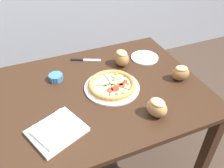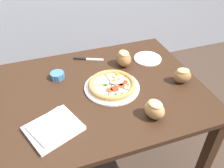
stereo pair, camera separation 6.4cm
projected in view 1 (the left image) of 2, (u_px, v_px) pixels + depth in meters
The scene contains 10 objects.
ground_plane at pixel (101, 165), 1.84m from camera, with size 12.00×12.00×0.00m, color #3D2D23.
dining_table at pixel (98, 103), 1.44m from camera, with size 1.23×0.92×0.76m.
pizza at pixel (112, 85), 1.38m from camera, with size 0.32×0.32×0.06m.
ramekin_bowl at pixel (56, 77), 1.44m from camera, with size 0.09×0.09×0.04m.
napkin_folded at pixel (57, 130), 1.12m from camera, with size 0.30×0.28×0.04m.
bread_piece_near at pixel (121, 58), 1.55m from camera, with size 0.10×0.13×0.11m.
bread_piece_mid at pixel (181, 73), 1.42m from camera, with size 0.12×0.11×0.10m.
bread_piece_far at pixel (157, 107), 1.19m from camera, with size 0.12×0.14×0.10m.
knife_main at pixel (85, 60), 1.62m from camera, with size 0.19×0.10×0.01m.
side_saucer at pixel (145, 58), 1.64m from camera, with size 0.19×0.19×0.01m.
Camera 1 is at (-0.32, -1.01, 1.64)m, focal length 38.00 mm.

